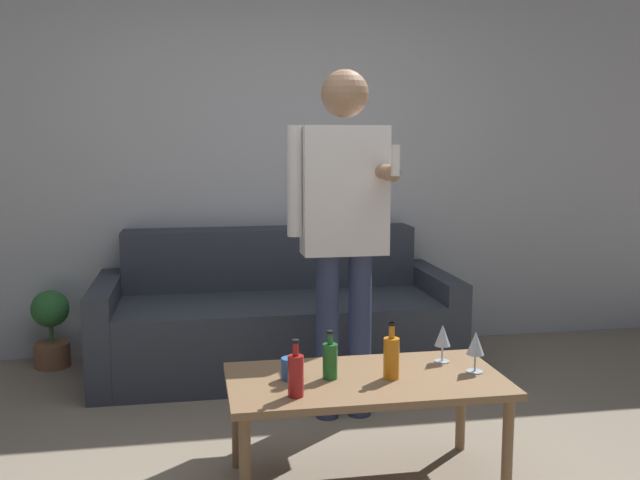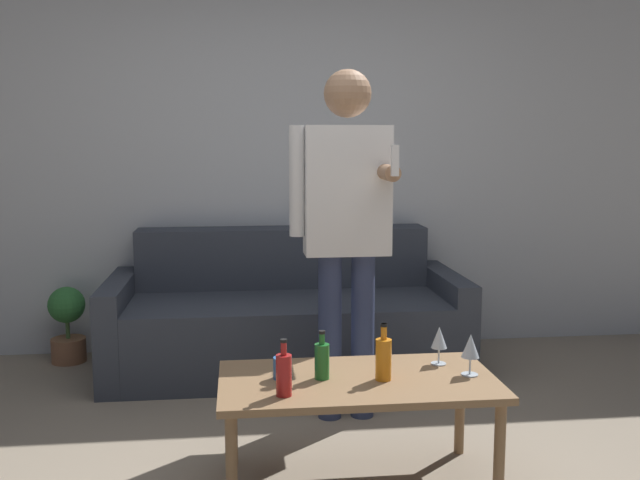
# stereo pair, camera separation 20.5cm
# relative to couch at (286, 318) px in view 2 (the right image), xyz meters

# --- Properties ---
(wall_back) EXTENTS (8.00, 0.06, 2.70)m
(wall_back) POSITION_rel_couch_xyz_m (0.00, 0.46, 1.04)
(wall_back) COLOR silver
(wall_back) RESTS_ON ground_plane
(couch) EXTENTS (2.16, 0.93, 0.84)m
(couch) POSITION_rel_couch_xyz_m (0.00, 0.00, 0.00)
(couch) COLOR #383D47
(couch) RESTS_ON ground_plane
(coffee_table) EXTENTS (1.12, 0.59, 0.46)m
(coffee_table) POSITION_rel_couch_xyz_m (0.18, -1.60, 0.10)
(coffee_table) COLOR #8E6B47
(coffee_table) RESTS_ON ground_plane
(bottle_orange) EXTENTS (0.06, 0.06, 0.23)m
(bottle_orange) POSITION_rel_couch_xyz_m (0.28, -1.63, 0.24)
(bottle_orange) COLOR orange
(bottle_orange) RESTS_ON coffee_table
(bottle_green) EXTENTS (0.06, 0.06, 0.20)m
(bottle_green) POSITION_rel_couch_xyz_m (0.04, -1.59, 0.23)
(bottle_green) COLOR #23752D
(bottle_green) RESTS_ON coffee_table
(bottle_dark) EXTENTS (0.06, 0.06, 0.22)m
(bottle_dark) POSITION_rel_couch_xyz_m (-0.13, -1.77, 0.24)
(bottle_dark) COLOR #B21E1E
(bottle_dark) RESTS_ON coffee_table
(wine_glass_near) EXTENTS (0.07, 0.07, 0.17)m
(wine_glass_near) POSITION_rel_couch_xyz_m (0.56, -1.46, 0.26)
(wine_glass_near) COLOR silver
(wine_glass_near) RESTS_ON coffee_table
(wine_glass_far) EXTENTS (0.07, 0.07, 0.17)m
(wine_glass_far) POSITION_rel_couch_xyz_m (0.65, -1.62, 0.27)
(wine_glass_far) COLOR silver
(wine_glass_far) RESTS_ON coffee_table
(cup_on_table) EXTENTS (0.08, 0.08, 0.09)m
(cup_on_table) POSITION_rel_couch_xyz_m (-0.12, -1.57, 0.20)
(cup_on_table) COLOR #3366B2
(cup_on_table) RESTS_ON coffee_table
(person_standing_front) EXTENTS (0.50, 0.45, 1.75)m
(person_standing_front) POSITION_rel_couch_xyz_m (0.24, -0.87, 0.74)
(person_standing_front) COLOR navy
(person_standing_front) RESTS_ON ground_plane
(potted_plant) EXTENTS (0.23, 0.23, 0.49)m
(potted_plant) POSITION_rel_couch_xyz_m (-1.38, 0.24, -0.04)
(potted_plant) COLOR #936042
(potted_plant) RESTS_ON ground_plane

